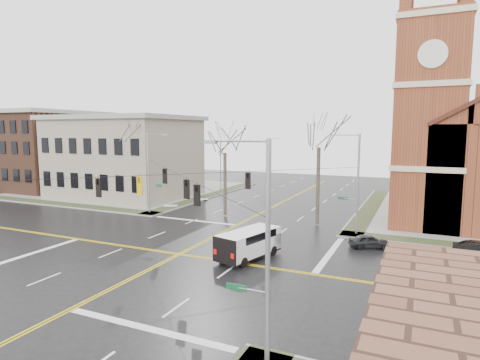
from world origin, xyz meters
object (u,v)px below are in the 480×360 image
at_px(streetlight_north_b, 268,156).
at_px(tree_ne, 319,142).
at_px(signal_pole_ne, 356,181).
at_px(signal_pole_nw, 150,171).
at_px(tree_nw_near, 225,149).
at_px(streetlight_north_a, 222,164).
at_px(signal_pole_se, 263,250).
at_px(cargo_van, 251,242).
at_px(parked_car_a, 369,241).
at_px(tree_nw_far, 135,137).

relative_size(streetlight_north_b, tree_ne, 0.70).
relative_size(signal_pole_ne, signal_pole_nw, 1.00).
relative_size(signal_pole_nw, tree_nw_near, 0.87).
bearing_deg(tree_nw_near, streetlight_north_a, 118.43).
bearing_deg(tree_ne, streetlight_north_a, 141.84).
bearing_deg(signal_pole_se, signal_pole_nw, 134.55).
distance_m(streetlight_north_a, tree_ne, 23.19).
bearing_deg(signal_pole_nw, signal_pole_ne, 0.00).
bearing_deg(streetlight_north_b, signal_pole_nw, -91.05).
bearing_deg(tree_nw_near, signal_pole_ne, -9.02).
distance_m(signal_pole_ne, tree_nw_near, 14.67).
bearing_deg(streetlight_north_a, cargo_van, -58.96).
height_order(streetlight_north_b, parked_car_a, streetlight_north_b).
bearing_deg(tree_nw_near, tree_ne, 0.59).
bearing_deg(tree_ne, signal_pole_se, -81.06).
bearing_deg(signal_pole_nw, parked_car_a, -8.69).
relative_size(cargo_van, parked_car_a, 1.81).
bearing_deg(parked_car_a, streetlight_north_a, 27.61).
xyz_separation_m(signal_pole_ne, parked_car_a, (1.76, -3.73, -4.40)).
bearing_deg(tree_nw_far, streetlight_north_a, 74.91).
distance_m(streetlight_north_b, cargo_van, 49.28).
bearing_deg(cargo_van, streetlight_north_b, 123.90).
relative_size(signal_pole_nw, streetlight_north_b, 1.12).
bearing_deg(parked_car_a, signal_pole_se, 152.83).
relative_size(signal_pole_se, streetlight_north_b, 1.12).
bearing_deg(tree_nw_far, parked_car_a, -11.20).
bearing_deg(streetlight_north_b, streetlight_north_a, -90.00).
relative_size(streetlight_north_b, tree_nw_far, 0.67).
distance_m(streetlight_north_a, streetlight_north_b, 20.00).
bearing_deg(tree_nw_near, streetlight_north_b, 102.68).
relative_size(signal_pole_se, cargo_van, 1.53).
xyz_separation_m(signal_pole_ne, streetlight_north_a, (-21.97, 16.50, -0.48)).
height_order(streetlight_north_a, cargo_van, streetlight_north_a).
distance_m(signal_pole_nw, tree_nw_near, 9.04).
bearing_deg(signal_pole_se, tree_nw_far, 136.35).
bearing_deg(cargo_van, tree_ne, 95.67).
distance_m(streetlight_north_a, parked_car_a, 31.43).
xyz_separation_m(signal_pole_nw, parked_car_a, (24.41, -3.73, -4.40)).
distance_m(signal_pole_ne, tree_ne, 5.74).
xyz_separation_m(signal_pole_se, tree_ne, (-3.99, 25.37, 3.37)).
bearing_deg(streetlight_north_b, signal_pole_ne, -58.95).
bearing_deg(tree_nw_far, cargo_van, -30.57).
height_order(streetlight_north_a, tree_nw_near, tree_nw_near).
height_order(signal_pole_se, streetlight_north_b, signal_pole_se).
xyz_separation_m(streetlight_north_a, tree_ne, (17.98, -14.13, 3.86)).
height_order(streetlight_north_a, streetlight_north_b, same).
xyz_separation_m(signal_pole_nw, streetlight_north_a, (0.67, 16.50, -0.48)).
bearing_deg(cargo_van, tree_nw_far, 164.40).
relative_size(signal_pole_nw, signal_pole_se, 1.00).
xyz_separation_m(signal_pole_ne, signal_pole_nw, (-22.64, 0.00, 0.00)).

